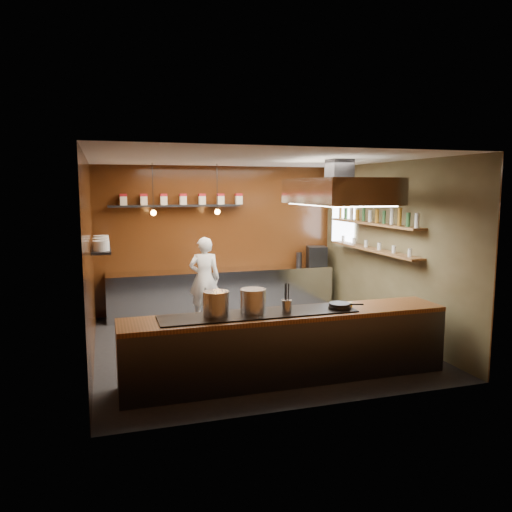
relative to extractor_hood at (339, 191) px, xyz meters
name	(u,v)px	position (x,y,z in m)	size (l,w,h in m)	color
floor	(253,344)	(-1.30, 0.40, -2.51)	(5.00, 5.00, 0.00)	black
back_wall	(219,239)	(-1.30, 2.90, -1.01)	(5.00, 5.00, 0.00)	#3A1D0A
left_wall	(90,260)	(-3.80, 0.40, -1.01)	(5.00, 5.00, 0.00)	#3A1D0A
right_wall	(389,248)	(1.20, 0.40, -1.01)	(5.00, 5.00, 0.00)	#484329
ceiling	(253,159)	(-1.30, 0.40, 0.49)	(5.00, 5.00, 0.00)	silver
window_pane	(343,220)	(1.15, 2.10, -0.61)	(1.00, 1.00, 0.00)	white
prep_counter	(223,291)	(-1.30, 2.57, -2.06)	(4.60, 0.65, 0.90)	silver
pass_counter	(287,346)	(-1.30, -1.20, -2.04)	(4.40, 0.72, 0.94)	#38383D
tin_shelf	(176,206)	(-2.20, 2.76, -0.31)	(2.60, 0.26, 0.04)	black
plate_shelf	(101,249)	(-3.64, 1.40, -0.96)	(0.30, 1.40, 0.04)	black
bottle_shelf_upper	(373,224)	(1.04, 0.70, -0.59)	(0.26, 2.80, 0.04)	brown
bottle_shelf_lower	(372,250)	(1.04, 0.70, -1.06)	(0.26, 2.80, 0.04)	brown
extractor_hood	(339,191)	(0.00, 0.00, 0.00)	(1.20, 2.00, 0.72)	#38383D
pendant_left	(153,210)	(-2.70, 2.10, -0.35)	(0.10, 0.10, 0.95)	black
pendant_right	(217,209)	(-1.50, 2.10, -0.35)	(0.10, 0.10, 0.95)	black
storage_tins	(183,199)	(-2.05, 2.76, -0.17)	(2.43, 0.13, 0.22)	beige
plate_stacks	(101,243)	(-3.64, 1.40, -0.86)	(0.26, 1.16, 0.16)	silver
bottles	(373,216)	(1.04, 0.70, -0.45)	(0.06, 2.66, 0.24)	silver
wine_glasses	(373,245)	(1.04, 0.70, -0.97)	(0.07, 2.37, 0.13)	silver
stockpot_large	(216,304)	(-2.26, -1.18, -1.41)	(0.33, 0.33, 0.32)	#B8BAC0
stockpot_small	(253,301)	(-1.77, -1.15, -1.41)	(0.33, 0.33, 0.31)	silver
utensil_crock	(287,306)	(-1.35, -1.28, -1.48)	(0.13, 0.13, 0.17)	#B7BABF
frying_pan	(340,306)	(-0.59, -1.28, -1.53)	(0.46, 0.31, 0.08)	black
butter_jar	(349,305)	(-0.41, -1.22, -1.54)	(0.09, 0.09, 0.08)	yellow
espresso_machine	(317,256)	(0.80, 2.61, -1.40)	(0.40, 0.38, 0.40)	black
chef	(205,279)	(-1.75, 2.16, -1.69)	(0.59, 0.39, 1.62)	white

